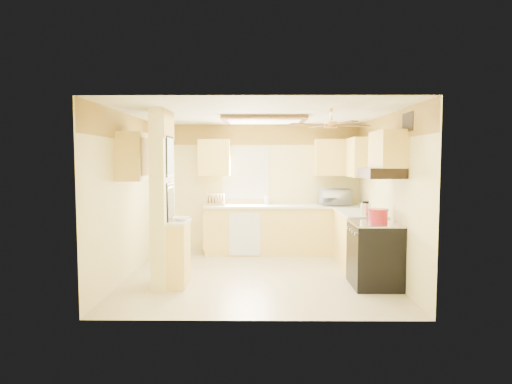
{
  "coord_description": "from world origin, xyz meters",
  "views": [
    {
      "loc": [
        0.03,
        -6.58,
        1.8
      ],
      "look_at": [
        -0.03,
        0.35,
        1.28
      ],
      "focal_mm": 30.0,
      "sensor_mm": 36.0,
      "label": 1
    }
  ],
  "objects_px": {
    "stove": "(374,254)",
    "kettle": "(366,209)",
    "bowl": "(181,219)",
    "microwave": "(335,197)",
    "dutch_oven": "(378,215)"
  },
  "relations": [
    {
      "from": "bowl",
      "to": "stove",
      "type": "bearing_deg",
      "value": -0.15
    },
    {
      "from": "kettle",
      "to": "dutch_oven",
      "type": "bearing_deg",
      "value": -82.1
    },
    {
      "from": "stove",
      "to": "dutch_oven",
      "type": "bearing_deg",
      "value": 45.57
    },
    {
      "from": "bowl",
      "to": "microwave",
      "type": "bearing_deg",
      "value": 39.58
    },
    {
      "from": "bowl",
      "to": "kettle",
      "type": "relative_size",
      "value": 0.97
    },
    {
      "from": "microwave",
      "to": "stove",
      "type": "bearing_deg",
      "value": 88.71
    },
    {
      "from": "bowl",
      "to": "kettle",
      "type": "distance_m",
      "value": 2.81
    },
    {
      "from": "bowl",
      "to": "dutch_oven",
      "type": "distance_m",
      "value": 2.82
    },
    {
      "from": "kettle",
      "to": "bowl",
      "type": "bearing_deg",
      "value": -169.27
    },
    {
      "from": "stove",
      "to": "kettle",
      "type": "distance_m",
      "value": 0.79
    },
    {
      "from": "stove",
      "to": "microwave",
      "type": "height_order",
      "value": "microwave"
    },
    {
      "from": "microwave",
      "to": "kettle",
      "type": "distance_m",
      "value": 1.61
    },
    {
      "from": "stove",
      "to": "kettle",
      "type": "xyz_separation_m",
      "value": [
        -0.01,
        0.53,
        0.59
      ]
    },
    {
      "from": "dutch_oven",
      "to": "kettle",
      "type": "height_order",
      "value": "kettle"
    },
    {
      "from": "stove",
      "to": "kettle",
      "type": "relative_size",
      "value": 3.96
    }
  ]
}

